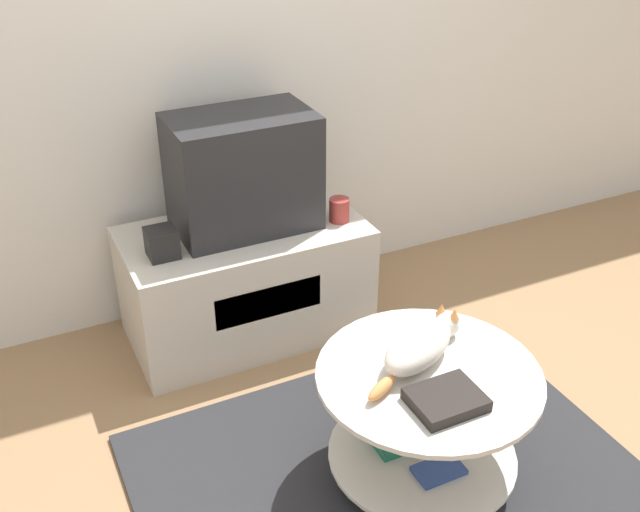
% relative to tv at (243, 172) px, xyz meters
% --- Properties ---
extents(ground_plane, '(12.00, 12.00, 0.00)m').
position_rel_tv_xyz_m(ground_plane, '(0.09, -1.13, -0.76)').
color(ground_plane, '#93704C').
extents(wall_back, '(8.00, 0.05, 2.60)m').
position_rel_tv_xyz_m(wall_back, '(0.09, 0.32, 0.54)').
color(wall_back, silver).
rests_on(wall_back, ground_plane).
extents(rug, '(1.69, 1.32, 0.02)m').
position_rel_tv_xyz_m(rug, '(0.09, -1.13, -0.75)').
color(rug, '#28282B').
rests_on(rug, ground_plane).
extents(tv_stand, '(1.03, 0.55, 0.51)m').
position_rel_tv_xyz_m(tv_stand, '(-0.03, -0.04, -0.50)').
color(tv_stand, beige).
rests_on(tv_stand, ground_plane).
extents(tv, '(0.58, 0.36, 0.49)m').
position_rel_tv_xyz_m(tv, '(0.00, 0.00, 0.00)').
color(tv, '#232326').
rests_on(tv, tv_stand).
extents(speaker, '(0.12, 0.12, 0.12)m').
position_rel_tv_xyz_m(speaker, '(-0.39, -0.11, -0.19)').
color(speaker, black).
rests_on(speaker, tv_stand).
extents(mug, '(0.09, 0.09, 0.10)m').
position_rel_tv_xyz_m(mug, '(0.38, -0.14, -0.19)').
color(mug, '#99332D').
rests_on(mug, tv_stand).
extents(coffee_table, '(0.73, 0.73, 0.46)m').
position_rel_tv_xyz_m(coffee_table, '(0.19, -1.14, -0.46)').
color(coffee_table, '#B2B2B7').
rests_on(coffee_table, rug).
extents(dvd_box, '(0.22, 0.17, 0.04)m').
position_rel_tv_xyz_m(dvd_box, '(0.15, -1.29, -0.26)').
color(dvd_box, black).
rests_on(dvd_box, coffee_table).
extents(cat, '(0.47, 0.28, 0.12)m').
position_rel_tv_xyz_m(cat, '(0.20, -1.07, -0.22)').
color(cat, silver).
rests_on(cat, coffee_table).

